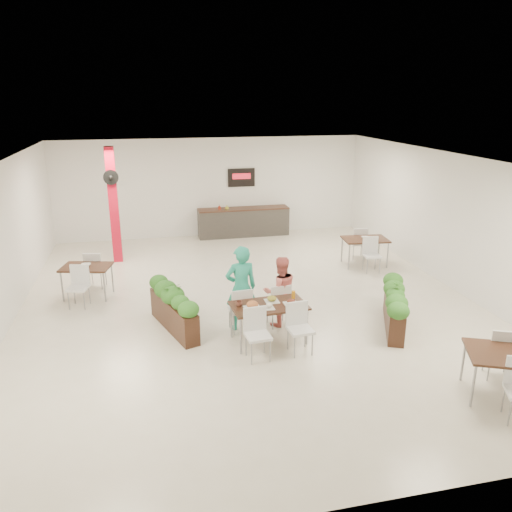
% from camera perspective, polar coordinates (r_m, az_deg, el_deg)
% --- Properties ---
extents(ground, '(12.00, 12.00, 0.00)m').
position_cam_1_polar(ground, '(11.33, -0.75, -5.41)').
color(ground, beige).
rests_on(ground, ground).
extents(room_shell, '(10.10, 12.10, 3.22)m').
position_cam_1_polar(room_shell, '(10.70, -0.79, 4.52)').
color(room_shell, white).
rests_on(room_shell, ground).
extents(red_column, '(0.40, 0.41, 3.20)m').
position_cam_1_polar(red_column, '(14.28, -15.96, 5.73)').
color(red_column, red).
rests_on(red_column, ground).
extents(service_counter, '(3.00, 0.64, 2.20)m').
position_cam_1_polar(service_counter, '(16.63, -1.44, 3.99)').
color(service_counter, '#332F2D').
rests_on(service_counter, ground).
extents(main_table, '(1.46, 1.71, 0.92)m').
position_cam_1_polar(main_table, '(9.41, 1.42, -6.23)').
color(main_table, '#321810').
rests_on(main_table, ground).
extents(diner_man, '(0.66, 0.46, 1.73)m').
position_cam_1_polar(diner_man, '(9.83, -1.71, -3.69)').
color(diner_man, teal).
rests_on(diner_man, ground).
extents(diner_woman, '(0.75, 0.60, 1.46)m').
position_cam_1_polar(diner_woman, '(10.05, 2.78, -4.05)').
color(diner_woman, '#E76E67').
rests_on(diner_woman, ground).
extents(planter_left, '(0.88, 1.85, 1.01)m').
position_cam_1_polar(planter_left, '(10.05, -9.43, -5.64)').
color(planter_left, black).
rests_on(planter_left, ground).
extents(planter_right, '(1.00, 1.76, 0.98)m').
position_cam_1_polar(planter_right, '(10.39, 15.56, -5.38)').
color(planter_right, black).
rests_on(planter_right, ground).
extents(side_table_a, '(1.23, 1.67, 0.92)m').
position_cam_1_polar(side_table_a, '(12.12, -18.79, -1.68)').
color(side_table_a, '#321810').
rests_on(side_table_a, ground).
extents(side_table_b, '(1.27, 1.65, 0.92)m').
position_cam_1_polar(side_table_b, '(13.99, 12.35, 1.48)').
color(side_table_b, '#321810').
rests_on(side_table_b, ground).
extents(side_table_c, '(1.55, 1.65, 0.92)m').
position_cam_1_polar(side_table_c, '(8.67, 27.19, -10.59)').
color(side_table_c, '#321810').
rests_on(side_table_c, ground).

